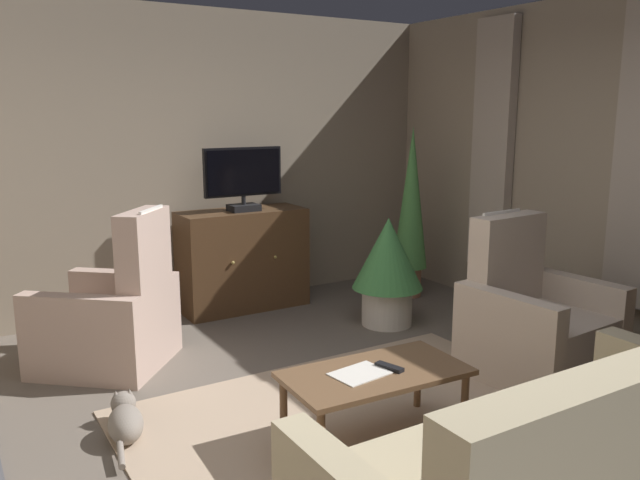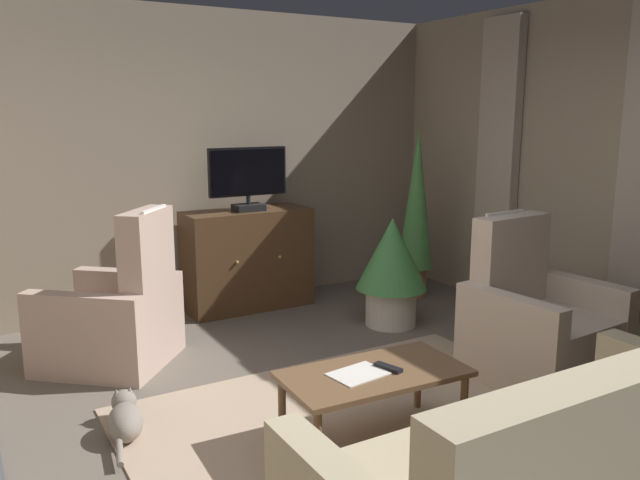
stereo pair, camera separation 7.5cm
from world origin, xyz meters
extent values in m
cube|color=#665B51|center=(0.00, 0.00, -0.02)|extent=(5.95, 6.27, 0.04)
cube|color=gray|center=(0.00, 2.88, 1.37)|extent=(5.95, 0.10, 2.75)
cube|color=#B2A393|center=(2.61, 1.49, 1.51)|extent=(0.10, 0.44, 2.31)
cube|color=tan|center=(0.17, 0.18, 0.01)|extent=(2.73, 1.68, 0.01)
cube|color=#352315|center=(0.51, 2.53, 0.03)|extent=(1.11, 0.42, 0.06)
cube|color=#4C331E|center=(0.51, 2.53, 0.47)|extent=(1.17, 0.48, 0.93)
sphere|color=tan|center=(0.30, 2.28, 0.51)|extent=(0.03, 0.03, 0.03)
sphere|color=tan|center=(0.72, 2.28, 0.51)|extent=(0.03, 0.03, 0.03)
cube|color=black|center=(0.51, 2.48, 0.96)|extent=(0.27, 0.20, 0.06)
cylinder|color=black|center=(0.51, 2.48, 1.03)|extent=(0.04, 0.04, 0.08)
cube|color=black|center=(0.51, 2.48, 1.29)|extent=(0.75, 0.05, 0.44)
cube|color=black|center=(0.51, 2.45, 1.29)|extent=(0.71, 0.01, 0.40)
cube|color=brown|center=(0.09, -0.15, 0.41)|extent=(1.05, 0.58, 0.03)
cylinder|color=brown|center=(0.56, 0.05, 0.20)|extent=(0.04, 0.04, 0.39)
cylinder|color=brown|center=(-0.36, 0.09, 0.20)|extent=(0.04, 0.04, 0.39)
cylinder|color=brown|center=(0.54, -0.39, 0.20)|extent=(0.04, 0.04, 0.39)
cylinder|color=brown|center=(-0.38, -0.34, 0.20)|extent=(0.04, 0.04, 0.39)
cube|color=black|center=(0.17, -0.17, 0.43)|extent=(0.10, 0.18, 0.02)
cube|color=silver|center=(-0.01, -0.14, 0.42)|extent=(0.33, 0.26, 0.01)
cube|color=tan|center=(0.23, -1.57, 0.68)|extent=(1.87, 0.20, 0.52)
cube|color=tan|center=(0.20, -1.34, 0.54)|extent=(0.36, 0.12, 0.36)
cube|color=#BC9E8E|center=(-0.94, 1.78, 0.21)|extent=(1.00, 0.97, 0.42)
cube|color=#BC9E8E|center=(-0.68, 1.56, 0.79)|extent=(0.49, 0.53, 0.73)
cube|color=#BC9E8E|center=(-1.16, 1.53, 0.31)|extent=(0.73, 0.65, 0.62)
cube|color=#BC9E8E|center=(-0.72, 2.04, 0.31)|extent=(0.73, 0.65, 0.62)
cube|color=white|center=(-0.63, 1.52, 1.05)|extent=(0.25, 0.28, 0.24)
cube|color=#C6B29E|center=(1.62, 0.00, 0.23)|extent=(0.69, 0.87, 0.46)
cube|color=#C6B29E|center=(1.59, 0.32, 0.78)|extent=(0.65, 0.23, 0.65)
cube|color=#C6B29E|center=(2.00, 0.02, 0.33)|extent=(0.19, 0.83, 0.66)
cube|color=#C6B29E|center=(1.24, -0.03, 0.33)|extent=(0.19, 0.83, 0.66)
cube|color=white|center=(1.59, 0.39, 1.00)|extent=(0.39, 0.05, 0.24)
cylinder|color=beige|center=(1.37, 1.43, 0.16)|extent=(0.44, 0.44, 0.33)
cone|color=#3D7F42|center=(1.37, 1.43, 0.64)|extent=(0.61, 0.61, 0.61)
cylinder|color=#99664C|center=(2.10, 2.02, 0.15)|extent=(0.24, 0.24, 0.30)
cone|color=#4C8E47|center=(2.10, 2.02, 0.99)|extent=(0.34, 0.34, 1.39)
ellipsoid|color=gray|center=(-1.11, 0.59, 0.10)|extent=(0.26, 0.36, 0.20)
sphere|color=gray|center=(-1.07, 0.79, 0.13)|extent=(0.15, 0.15, 0.15)
cone|color=gray|center=(-1.10, 0.80, 0.20)|extent=(0.04, 0.04, 0.04)
cone|color=gray|center=(-1.03, 0.79, 0.20)|extent=(0.04, 0.04, 0.04)
cylinder|color=gray|center=(-1.20, 0.34, 0.06)|extent=(0.08, 0.22, 0.05)
camera|label=1|loc=(-1.90, -2.82, 1.83)|focal=35.87mm
camera|label=2|loc=(-1.83, -2.86, 1.83)|focal=35.87mm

